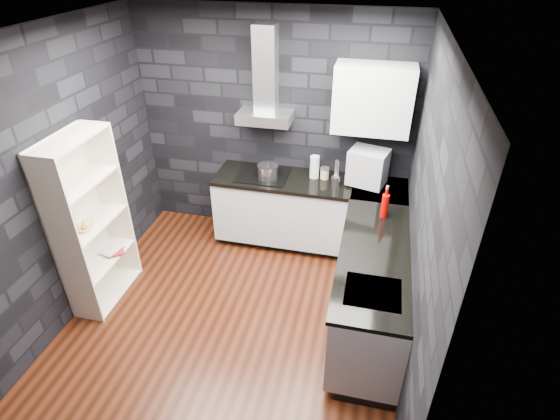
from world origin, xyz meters
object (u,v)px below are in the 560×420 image
at_px(storage_jar, 325,174).
at_px(appliance_garage, 368,167).
at_px(glass_vase, 315,167).
at_px(bookshelf, 91,224).
at_px(pot, 268,172).
at_px(fruit_bowl, 83,227).
at_px(red_bottle, 385,206).
at_px(utensil_crock, 336,181).

xyz_separation_m(storage_jar, appliance_garage, (0.47, -0.06, 0.17)).
bearing_deg(glass_vase, bookshelf, -143.69).
distance_m(storage_jar, bookshelf, 2.53).
relative_size(pot, fruit_bowl, 1.15).
xyz_separation_m(glass_vase, red_bottle, (0.81, -0.66, -0.01)).
height_order(pot, utensil_crock, pot).
height_order(red_bottle, bookshelf, bookshelf).
xyz_separation_m(utensil_crock, red_bottle, (0.54, -0.51, 0.06)).
bearing_deg(fruit_bowl, red_bottle, 17.81).
bearing_deg(appliance_garage, bookshelf, -136.43).
relative_size(utensil_crock, fruit_bowl, 0.59).
xyz_separation_m(utensil_crock, appliance_garage, (0.33, 0.10, 0.17)).
xyz_separation_m(glass_vase, bookshelf, (-1.96, -1.44, -0.13)).
bearing_deg(utensil_crock, storage_jar, 133.11).
relative_size(appliance_garage, fruit_bowl, 2.00).
xyz_separation_m(pot, appliance_garage, (1.11, 0.09, 0.15)).
distance_m(glass_vase, red_bottle, 1.04).
distance_m(appliance_garage, bookshelf, 2.91).
bearing_deg(utensil_crock, glass_vase, 149.81).
distance_m(appliance_garage, red_bottle, 0.65).
relative_size(glass_vase, fruit_bowl, 1.32).
xyz_separation_m(storage_jar, red_bottle, (0.69, -0.66, 0.06)).
distance_m(pot, fruit_bowl, 2.02).
xyz_separation_m(pot, red_bottle, (1.32, -0.52, 0.04)).
bearing_deg(bookshelf, glass_vase, 56.81).
xyz_separation_m(storage_jar, bookshelf, (-2.08, -1.44, -0.06)).
relative_size(glass_vase, utensil_crock, 2.24).
bearing_deg(fruit_bowl, glass_vase, 38.37).
relative_size(glass_vase, red_bottle, 1.08).
bearing_deg(utensil_crock, pot, 179.13).
xyz_separation_m(pot, bookshelf, (-1.44, -1.30, -0.08)).
height_order(utensil_crock, bookshelf, bookshelf).
xyz_separation_m(red_bottle, fruit_bowl, (-2.76, -0.89, -0.08)).
bearing_deg(utensil_crock, red_bottle, -43.26).
distance_m(storage_jar, utensil_crock, 0.21).
xyz_separation_m(glass_vase, utensil_crock, (0.26, -0.15, -0.07)).
relative_size(glass_vase, appliance_garage, 0.66).
bearing_deg(glass_vase, utensil_crock, -30.19).
height_order(pot, red_bottle, red_bottle).
relative_size(bookshelf, fruit_bowl, 9.10).
height_order(glass_vase, appliance_garage, appliance_garage).
bearing_deg(red_bottle, pot, 158.50).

